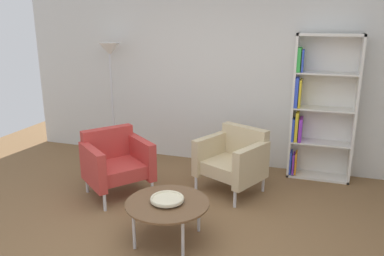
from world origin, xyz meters
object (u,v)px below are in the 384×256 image
Objects in this scene: bookshelf_tall at (318,109)px; armchair_spare_guest at (234,159)px; armchair_corner_red at (116,161)px; decorative_bowl at (167,199)px; coffee_table_low at (167,205)px; floor_lamp_torchiere at (110,63)px.

armchair_spare_guest is at bearing -140.04° from bookshelf_tall.
decorative_bowl is at bearing -90.51° from armchair_corner_red.
coffee_table_low is 2.79m from floor_lamp_torchiere.
bookshelf_tall is at bearing 2.43° from floor_lamp_torchiere.
bookshelf_tall reaches higher than coffee_table_low.
armchair_corner_red reaches higher than coffee_table_low.
coffee_table_low is 0.87× the size of armchair_spare_guest.
armchair_corner_red is at bearing 141.45° from decorative_bowl.
bookshelf_tall is at bearing 58.22° from decorative_bowl.
armchair_spare_guest is 2.36m from floor_lamp_torchiere.
bookshelf_tall is 2.51m from decorative_bowl.
floor_lamp_torchiere is at bearing -177.57° from bookshelf_tall.
decorative_bowl is 1.25m from armchair_corner_red.
armchair_spare_guest is at bearing 74.70° from coffee_table_low.
floor_lamp_torchiere is (-2.96, -0.13, 0.51)m from bookshelf_tall.
armchair_corner_red is at bearing -133.57° from armchair_spare_guest.
bookshelf_tall is 2.00× the size of armchair_corner_red.
decorative_bowl is (-1.30, -2.09, -0.50)m from bookshelf_tall.
floor_lamp_torchiere reaches higher than armchair_corner_red.
armchair_spare_guest reaches higher than decorative_bowl.
decorative_bowl is 0.18× the size of floor_lamp_torchiere.
armchair_corner_red is (-0.98, 0.78, -0.02)m from decorative_bowl.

